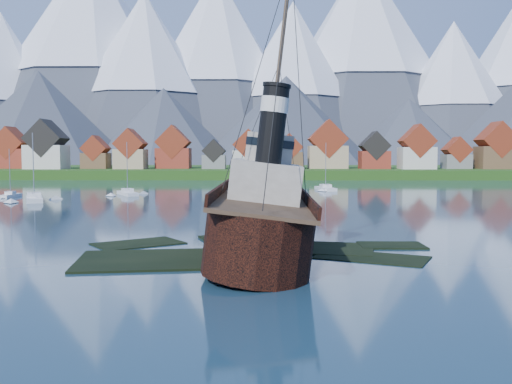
{
  "coord_description": "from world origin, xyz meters",
  "views": [
    {
      "loc": [
        2.91,
        -47.93,
        8.77
      ],
      "look_at": [
        2.29,
        6.0,
        5.0
      ],
      "focal_mm": 40.0,
      "sensor_mm": 36.0,
      "label": 1
    }
  ],
  "objects_px": {
    "sailboat_b": "(11,196)",
    "sailboat_e": "(326,189)",
    "sailboat_c": "(128,194)",
    "sailboat_a": "(34,200)",
    "tugboat_wreck": "(258,214)"
  },
  "relations": [
    {
      "from": "sailboat_b",
      "to": "sailboat_e",
      "type": "height_order",
      "value": "sailboat_e"
    },
    {
      "from": "sailboat_b",
      "to": "sailboat_c",
      "type": "bearing_deg",
      "value": 15.52
    },
    {
      "from": "sailboat_b",
      "to": "sailboat_c",
      "type": "xyz_separation_m",
      "value": [
        21.59,
        5.68,
        0.02
      ]
    },
    {
      "from": "sailboat_c",
      "to": "sailboat_e",
      "type": "height_order",
      "value": "sailboat_e"
    },
    {
      "from": "sailboat_b",
      "to": "sailboat_e",
      "type": "relative_size",
      "value": 0.86
    },
    {
      "from": "sailboat_a",
      "to": "sailboat_e",
      "type": "xyz_separation_m",
      "value": [
        55.6,
        30.23,
        -0.03
      ]
    },
    {
      "from": "tugboat_wreck",
      "to": "sailboat_e",
      "type": "distance_m",
      "value": 81.94
    },
    {
      "from": "tugboat_wreck",
      "to": "sailboat_b",
      "type": "distance_m",
      "value": 76.72
    },
    {
      "from": "tugboat_wreck",
      "to": "sailboat_b",
      "type": "relative_size",
      "value": 3.28
    },
    {
      "from": "tugboat_wreck",
      "to": "sailboat_c",
      "type": "bearing_deg",
      "value": 113.29
    },
    {
      "from": "tugboat_wreck",
      "to": "sailboat_e",
      "type": "relative_size",
      "value": 2.82
    },
    {
      "from": "sailboat_a",
      "to": "sailboat_b",
      "type": "distance_m",
      "value": 12.1
    },
    {
      "from": "tugboat_wreck",
      "to": "sailboat_b",
      "type": "height_order",
      "value": "tugboat_wreck"
    },
    {
      "from": "tugboat_wreck",
      "to": "sailboat_a",
      "type": "xyz_separation_m",
      "value": [
        -40.57,
        50.27,
        -2.93
      ]
    },
    {
      "from": "tugboat_wreck",
      "to": "sailboat_a",
      "type": "distance_m",
      "value": 64.66
    }
  ]
}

